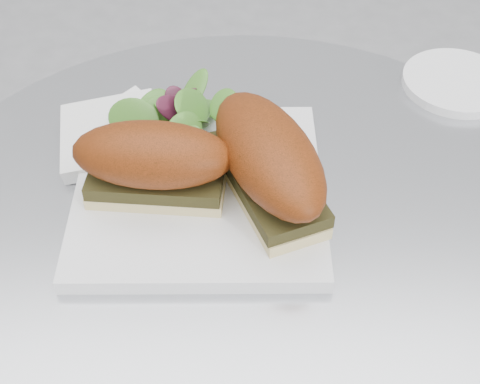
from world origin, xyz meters
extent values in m
cylinder|color=silver|center=(0.00, 0.00, 0.72)|extent=(0.70, 0.70, 0.02)
cube|color=silver|center=(-0.04, 0.06, 0.74)|extent=(0.24, 0.24, 0.02)
cube|color=#CAB87E|center=(-0.08, 0.05, 0.75)|extent=(0.13, 0.06, 0.01)
cube|color=black|center=(-0.08, 0.05, 0.77)|extent=(0.13, 0.06, 0.01)
ellipsoid|color=maroon|center=(-0.08, 0.05, 0.80)|extent=(0.15, 0.08, 0.06)
cube|color=#CAB87E|center=(0.02, 0.05, 0.75)|extent=(0.11, 0.16, 0.01)
cube|color=black|center=(0.02, 0.05, 0.77)|extent=(0.12, 0.16, 0.01)
ellipsoid|color=maroon|center=(0.02, 0.05, 0.80)|extent=(0.14, 0.19, 0.06)
cylinder|color=silver|center=(0.25, 0.24, 0.74)|extent=(0.13, 0.13, 0.01)
camera|label=1|loc=(0.00, -0.40, 1.20)|focal=50.00mm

